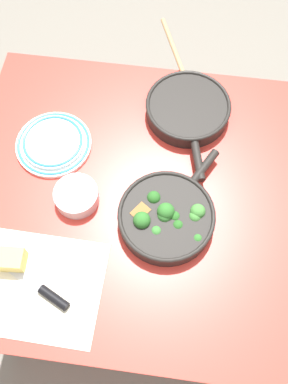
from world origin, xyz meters
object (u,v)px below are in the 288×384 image
object	(u,v)px
wooden_spoon	(184,75)
prep_bowl_steel	(77,196)
skillet_broccoli	(167,217)
grater_knife	(41,288)
cheese_block	(5,259)
dinner_plate_stack	(53,143)
skillet_eggs	(188,109)

from	to	relation	value
wooden_spoon	prep_bowl_steel	size ratio (longest dim) A/B	3.21
skillet_broccoli	grater_knife	distance (m)	0.37
grater_knife	cheese_block	xyz separation A→B (m)	(-0.10, 0.06, 0.02)
dinner_plate_stack	prep_bowl_steel	bearing A→B (deg)	-57.58
skillet_eggs	grater_knife	size ratio (longest dim) A/B	1.62
dinner_plate_stack	wooden_spoon	bearing A→B (deg)	40.68
wooden_spoon	grater_knife	bearing A→B (deg)	-44.22
dinner_plate_stack	grater_knife	bearing A→B (deg)	-81.57
skillet_broccoli	cheese_block	xyz separation A→B (m)	(-0.40, -0.17, -0.01)
skillet_broccoli	dinner_plate_stack	world-z (taller)	skillet_broccoli
grater_knife	cheese_block	bearing A→B (deg)	-3.27
wooden_spoon	grater_knife	world-z (taller)	grater_knife
cheese_block	prep_bowl_steel	xyz separation A→B (m)	(0.14, 0.20, -0.00)
dinner_plate_stack	skillet_broccoli	bearing A→B (deg)	-28.60
grater_knife	prep_bowl_steel	distance (m)	0.26
cheese_block	prep_bowl_steel	bearing A→B (deg)	54.30
skillet_eggs	grater_knife	world-z (taller)	skillet_eggs
skillet_eggs	prep_bowl_steel	distance (m)	0.43
skillet_broccoli	prep_bowl_steel	bearing A→B (deg)	111.74
skillet_broccoli	grater_knife	size ratio (longest dim) A/B	1.53
wooden_spoon	cheese_block	size ratio (longest dim) A/B	3.82
grater_knife	prep_bowl_steel	xyz separation A→B (m)	(0.04, 0.26, 0.01)
grater_knife	dinner_plate_stack	world-z (taller)	dinner_plate_stack
skillet_broccoli	skillet_eggs	world-z (taller)	skillet_broccoli
wooden_spoon	prep_bowl_steel	bearing A→B (deg)	-50.48
skillet_eggs	dinner_plate_stack	distance (m)	0.42
cheese_block	skillet_broccoli	bearing A→B (deg)	23.22
grater_knife	dinner_plate_stack	bearing A→B (deg)	-55.47
prep_bowl_steel	dinner_plate_stack	bearing A→B (deg)	122.42
grater_knife	dinner_plate_stack	size ratio (longest dim) A/B	1.03
grater_knife	dinner_plate_stack	xyz separation A→B (m)	(-0.06, 0.42, 0.00)
wooden_spoon	cheese_block	distance (m)	0.78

